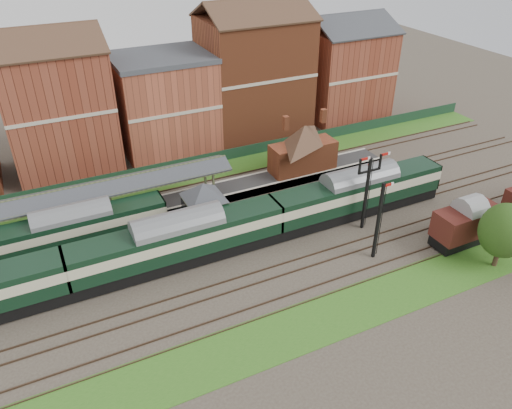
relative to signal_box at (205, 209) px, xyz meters
name	(u,v)px	position (x,y,z in m)	size (l,w,h in m)	color
ground	(247,245)	(3.00, -3.25, -3.19)	(160.00, 160.00, 0.00)	#473D33
grass_back	(192,175)	(3.00, 12.75, -3.16)	(90.00, 4.50, 0.06)	#2D6619
grass_front	(310,324)	(3.00, -15.25, -3.16)	(90.00, 5.00, 0.06)	#2D6619
fence	(186,163)	(3.00, 14.75, -2.44)	(90.00, 0.12, 1.50)	#193823
platform	(167,205)	(-2.00, 6.50, -2.69)	(55.00, 3.40, 1.00)	#2D2D2D
signal_box	(205,209)	(0.00, 0.00, 0.00)	(5.40, 5.40, 6.00)	#606E4E
brick_hut	(276,207)	(8.00, 0.00, -2.00)	(3.20, 2.64, 2.94)	brown
station_building	(303,147)	(15.00, 6.50, 0.76)	(8.10, 8.10, 5.90)	brown
canopy	(106,184)	(-8.00, 6.50, 1.39)	(26.00, 3.89, 4.08)	#434C2F
semaphore_bracket	(367,189)	(15.04, -5.75, 1.44)	(3.60, 0.25, 8.18)	black
semaphore_siding	(379,220)	(13.02, -10.25, 0.96)	(1.23, 0.25, 8.00)	black
town_backdrop	(163,98)	(2.82, 21.75, 3.81)	(69.00, 10.00, 16.00)	brown
dmu_train	(179,240)	(-3.74, -3.25, -0.54)	(59.33, 3.12, 4.56)	black
platform_railcar	(74,229)	(-11.99, 3.25, -0.83)	(17.47, 2.75, 4.02)	black
goods_van_a	(466,223)	(22.30, -12.25, -0.92)	(6.63, 2.87, 4.02)	black
tree_far	(505,231)	(22.27, -16.29, 0.74)	(4.46, 4.46, 6.51)	#382619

